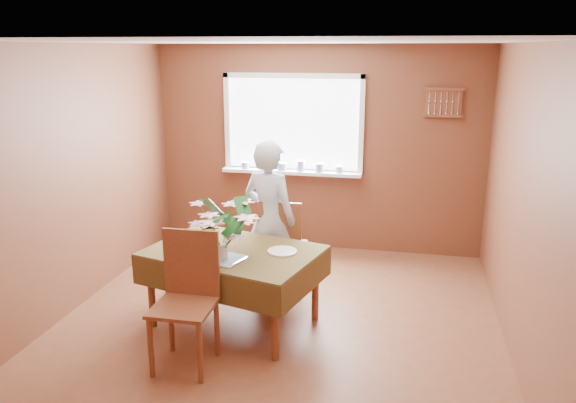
% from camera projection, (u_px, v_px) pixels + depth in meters
% --- Properties ---
extents(floor, '(4.50, 4.50, 0.00)m').
position_uv_depth(floor, '(275.00, 329.00, 5.06)').
color(floor, brown).
rests_on(floor, ground).
extents(ceiling, '(4.50, 4.50, 0.00)m').
position_uv_depth(ceiling, '(273.00, 42.00, 4.39)').
color(ceiling, white).
rests_on(ceiling, wall_back).
extents(wall_back, '(4.00, 0.00, 4.00)m').
position_uv_depth(wall_back, '(317.00, 150.00, 6.85)').
color(wall_back, brown).
rests_on(wall_back, floor).
extents(wall_front, '(4.00, 0.00, 4.00)m').
position_uv_depth(wall_front, '(161.00, 317.00, 2.61)').
color(wall_front, brown).
rests_on(wall_front, floor).
extents(wall_left, '(0.00, 4.50, 4.50)m').
position_uv_depth(wall_left, '(62.00, 184.00, 5.13)').
color(wall_left, brown).
rests_on(wall_left, floor).
extents(wall_right, '(0.00, 4.50, 4.50)m').
position_uv_depth(wall_right, '(526.00, 210.00, 4.32)').
color(wall_right, brown).
rests_on(wall_right, floor).
extents(window_assembly, '(1.72, 0.20, 1.22)m').
position_uv_depth(window_assembly, '(292.00, 141.00, 6.83)').
color(window_assembly, white).
rests_on(window_assembly, wall_back).
extents(spoon_rack, '(0.44, 0.05, 0.33)m').
position_uv_depth(spoon_rack, '(444.00, 103.00, 6.36)').
color(spoon_rack, brown).
rests_on(spoon_rack, wall_back).
extents(dining_table, '(1.68, 1.35, 0.72)m').
position_uv_depth(dining_table, '(233.00, 259.00, 5.02)').
color(dining_table, brown).
rests_on(dining_table, floor).
extents(chair_far, '(0.44, 0.44, 1.01)m').
position_uv_depth(chair_far, '(282.00, 243.00, 5.66)').
color(chair_far, brown).
rests_on(chair_far, floor).
extents(chair_near, '(0.47, 0.47, 1.07)m').
position_uv_depth(chair_near, '(187.00, 294.00, 4.42)').
color(chair_near, brown).
rests_on(chair_near, floor).
extents(seated_woman, '(0.68, 0.57, 1.61)m').
position_uv_depth(seated_woman, '(270.00, 220.00, 5.56)').
color(seated_woman, white).
rests_on(seated_woman, floor).
extents(flower_bouquet, '(0.53, 0.53, 0.46)m').
position_uv_depth(flower_bouquet, '(221.00, 225.00, 4.71)').
color(flower_bouquet, white).
rests_on(flower_bouquet, dining_table).
extents(side_plate, '(0.35, 0.35, 0.01)m').
position_uv_depth(side_plate, '(282.00, 251.00, 4.94)').
color(side_plate, white).
rests_on(side_plate, dining_table).
extents(table_knife, '(0.08, 0.20, 0.00)m').
position_uv_depth(table_knife, '(240.00, 261.00, 4.72)').
color(table_knife, silver).
rests_on(table_knife, dining_table).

